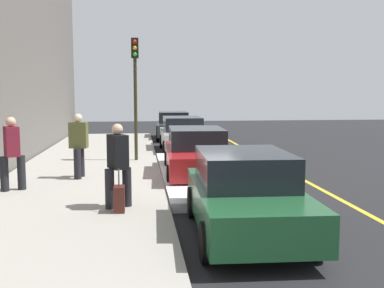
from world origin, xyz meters
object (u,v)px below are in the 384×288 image
(parked_car_silver, at_px, (183,134))
(pedestrian_burgundy_coat, at_px, (12,151))
(rolling_suitcase, at_px, (119,199))
(traffic_light_pole, at_px, (135,78))
(pedestrian_olive_coat, at_px, (79,144))
(parked_car_green, at_px, (245,194))
(parked_car_charcoal, at_px, (173,125))
(parked_car_red, at_px, (197,153))
(pedestrian_black_coat, at_px, (118,163))

(parked_car_silver, distance_m, pedestrian_burgundy_coat, 9.73)
(parked_car_silver, distance_m, rolling_suitcase, 10.98)
(pedestrian_burgundy_coat, bearing_deg, traffic_light_pole, 148.27)
(parked_car_silver, xyz_separation_m, traffic_light_pole, (3.42, -2.01, 2.33))
(traffic_light_pole, distance_m, rolling_suitcase, 7.79)
(parked_car_silver, height_order, pedestrian_olive_coat, pedestrian_olive_coat)
(parked_car_green, height_order, pedestrian_olive_coat, pedestrian_olive_coat)
(pedestrian_burgundy_coat, bearing_deg, parked_car_charcoal, 160.04)
(parked_car_green, distance_m, pedestrian_olive_coat, 6.41)
(parked_car_red, relative_size, traffic_light_pole, 1.03)
(pedestrian_burgundy_coat, height_order, traffic_light_pole, traffic_light_pole)
(parked_car_green, xyz_separation_m, pedestrian_black_coat, (-1.68, -2.36, 0.35))
(parked_car_charcoal, bearing_deg, traffic_light_pole, -12.62)
(pedestrian_burgundy_coat, height_order, pedestrian_black_coat, pedestrian_burgundy_coat)
(parked_car_charcoal, xyz_separation_m, pedestrian_black_coat, (15.88, -2.34, 0.35))
(pedestrian_black_coat, relative_size, rolling_suitcase, 1.99)
(parked_car_red, height_order, parked_car_green, same)
(parked_car_silver, distance_m, parked_car_green, 12.02)
(parked_car_red, relative_size, pedestrian_black_coat, 2.51)
(parked_car_red, distance_m, pedestrian_burgundy_coat, 5.26)
(parked_car_charcoal, xyz_separation_m, rolling_suitcase, (16.27, -2.31, -0.33))
(parked_car_red, xyz_separation_m, pedestrian_burgundy_coat, (1.94, -4.87, 0.37))
(parked_car_red, distance_m, pedestrian_olive_coat, 3.49)
(pedestrian_olive_coat, bearing_deg, parked_car_charcoal, 163.65)
(traffic_light_pole, bearing_deg, parked_car_red, 32.00)
(traffic_light_pole, bearing_deg, pedestrian_olive_coat, -25.66)
(parked_car_silver, distance_m, traffic_light_pole, 4.60)
(parked_car_red, height_order, rolling_suitcase, parked_car_red)
(parked_car_red, bearing_deg, parked_car_silver, 178.45)
(parked_car_charcoal, distance_m, pedestrian_olive_coat, 12.82)
(parked_car_red, distance_m, parked_car_green, 5.65)
(rolling_suitcase, bearing_deg, parked_car_charcoal, 171.92)
(parked_car_green, xyz_separation_m, pedestrian_olive_coat, (-5.27, -3.63, 0.37))
(traffic_light_pole, bearing_deg, parked_car_charcoal, 167.38)
(pedestrian_burgundy_coat, height_order, rolling_suitcase, pedestrian_burgundy_coat)
(traffic_light_pole, bearing_deg, pedestrian_black_coat, -2.75)
(pedestrian_olive_coat, bearing_deg, parked_car_red, 96.36)
(parked_car_silver, bearing_deg, pedestrian_black_coat, -12.79)
(parked_car_charcoal, height_order, rolling_suitcase, parked_car_charcoal)
(parked_car_charcoal, distance_m, parked_car_silver, 5.55)
(parked_car_silver, relative_size, rolling_suitcase, 4.97)
(pedestrian_olive_coat, bearing_deg, rolling_suitcase, 18.10)
(parked_car_charcoal, relative_size, parked_car_red, 0.98)
(pedestrian_burgundy_coat, bearing_deg, parked_car_green, 53.73)
(parked_car_red, relative_size, rolling_suitcase, 5.00)
(traffic_light_pole, bearing_deg, pedestrian_burgundy_coat, -31.73)
(parked_car_green, bearing_deg, pedestrian_burgundy_coat, -126.27)
(pedestrian_olive_coat, relative_size, rolling_suitcase, 2.05)
(parked_car_charcoal, xyz_separation_m, parked_car_green, (17.56, 0.02, -0.00))
(pedestrian_black_coat, bearing_deg, parked_car_green, 54.55)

